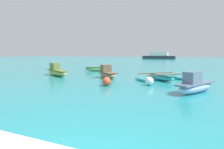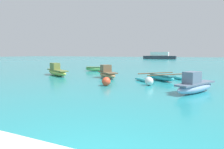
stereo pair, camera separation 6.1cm
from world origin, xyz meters
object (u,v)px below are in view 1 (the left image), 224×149
object	(u,v)px
moored_boat_1	(57,71)
moored_boat_2	(97,69)
mooring_buoy_1	(107,81)
moored_boat_0	(107,73)
moored_boat_4	(195,85)
mooring_buoy_0	(149,81)
distant_ferry	(159,56)
moored_boat_3	(161,77)

from	to	relation	value
moored_boat_1	moored_boat_2	distance (m)	5.34
moored_boat_1	mooring_buoy_1	size ratio (longest dim) A/B	7.04
moored_boat_0	moored_boat_2	distance (m)	6.27
moored_boat_0	moored_boat_4	size ratio (longest dim) A/B	0.78
moored_boat_4	mooring_buoy_0	distance (m)	2.80
mooring_buoy_1	distant_ferry	xyz separation A→B (m)	(-10.20, 61.75, 0.76)
moored_boat_0	mooring_buoy_0	world-z (taller)	moored_boat_0
moored_boat_2	distant_ferry	size ratio (longest dim) A/B	0.23
moored_boat_2	mooring_buoy_0	size ratio (longest dim) A/B	5.43
mooring_buoy_0	moored_boat_3	bearing A→B (deg)	86.59
moored_boat_2	moored_boat_4	world-z (taller)	moored_boat_4
moored_boat_2	moored_boat_4	distance (m)	13.07
moored_boat_0	mooring_buoy_1	distance (m)	3.68
moored_boat_0	moored_boat_4	distance (m)	7.13
moored_boat_0	distant_ferry	bearing A→B (deg)	138.17
moored_boat_2	mooring_buoy_1	distance (m)	9.91
moored_boat_3	moored_boat_4	distance (m)	4.46
moored_boat_4	mooring_buoy_1	distance (m)	4.66
moored_boat_4	distant_ferry	size ratio (longest dim) A/B	0.25
moored_boat_4	moored_boat_0	bearing A→B (deg)	86.54
moored_boat_1	mooring_buoy_0	distance (m)	8.64
distant_ferry	moored_boat_3	bearing A→B (deg)	-77.83
mooring_buoy_0	moored_boat_0	bearing A→B (deg)	150.75
mooring_buoy_0	distant_ferry	distance (m)	61.82
mooring_buoy_1	mooring_buoy_0	bearing A→B (deg)	28.79
moored_boat_0	mooring_buoy_0	bearing A→B (deg)	10.55
mooring_buoy_1	moored_boat_0	bearing A→B (deg)	116.07
moored_boat_1	moored_boat_4	xyz separation A→B (m)	(10.92, -3.19, -0.01)
moored_boat_1	distant_ferry	xyz separation A→B (m)	(-3.94, 58.65, 0.65)
moored_boat_3	distant_ferry	world-z (taller)	distant_ferry
moored_boat_1	distant_ferry	distance (m)	58.79
moored_boat_3	mooring_buoy_1	world-z (taller)	mooring_buoy_1
mooring_buoy_1	moored_boat_3	bearing A→B (deg)	58.02
moored_boat_0	mooring_buoy_0	distance (m)	4.33
moored_boat_0	mooring_buoy_1	size ratio (longest dim) A/B	4.48
moored_boat_0	mooring_buoy_1	bearing A→B (deg)	-24.12
moored_boat_2	mooring_buoy_0	bearing A→B (deg)	-63.91
distant_ferry	mooring_buoy_0	bearing A→B (deg)	-78.46
mooring_buoy_0	distant_ferry	world-z (taller)	distant_ferry
moored_boat_1	mooring_buoy_0	size ratio (longest dim) A/B	7.23
moored_boat_4	moored_boat_2	bearing A→B (deg)	74.73
moored_boat_0	moored_boat_4	world-z (taller)	moored_boat_4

